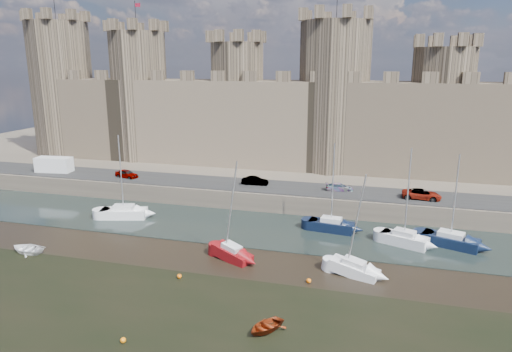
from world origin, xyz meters
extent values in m
cube|color=black|center=(0.00, 24.00, 0.04)|extent=(160.00, 12.00, 0.08)
cube|color=#4C443A|center=(0.00, 60.00, 1.25)|extent=(160.00, 60.00, 2.50)
cube|color=black|center=(0.00, 34.00, 2.55)|extent=(160.00, 7.00, 0.10)
cube|color=#42382B|center=(0.00, 48.00, 9.50)|extent=(100.00, 9.00, 14.00)
cylinder|color=#42382B|center=(-48.00, 48.00, 14.50)|extent=(11.00, 11.00, 24.00)
cylinder|color=black|center=(-48.00, 48.00, 29.00)|extent=(0.10, 0.10, 5.00)
cylinder|color=#42382B|center=(-32.00, 48.00, 13.50)|extent=(10.00, 10.00, 22.00)
cylinder|color=black|center=(-32.00, 48.00, 27.00)|extent=(0.10, 0.10, 5.00)
cube|color=maroon|center=(-31.50, 48.00, 28.80)|extent=(1.00, 0.03, 0.60)
cylinder|color=#42382B|center=(-14.00, 48.00, 12.50)|extent=(9.00, 9.00, 20.00)
cylinder|color=#42382B|center=(2.00, 48.00, 14.00)|extent=(11.00, 11.00, 23.00)
cylinder|color=black|center=(2.00, 48.00, 28.00)|extent=(0.10, 0.10, 5.00)
cylinder|color=#42382B|center=(18.00, 48.00, 12.00)|extent=(9.00, 9.00, 19.00)
imported|color=gray|center=(-26.77, 33.23, 3.14)|extent=(4.02, 2.44, 1.28)
imported|color=gray|center=(-7.12, 34.33, 3.11)|extent=(3.81, 1.53, 1.23)
imported|color=gray|center=(4.66, 34.43, 3.03)|extent=(3.85, 2.13, 1.06)
imported|color=gray|center=(15.05, 33.19, 3.16)|extent=(4.90, 2.49, 1.33)
cube|color=white|center=(-39.71, 33.50, 3.70)|extent=(5.74, 2.85, 2.41)
cube|color=white|center=(-21.39, 23.18, 0.66)|extent=(6.07, 3.62, 1.16)
cube|color=silver|center=(-21.39, 23.18, 1.50)|extent=(2.85, 2.16, 0.53)
cylinder|color=silver|center=(-21.39, 23.18, 5.98)|extent=(0.14, 0.14, 9.49)
cube|color=black|center=(4.62, 25.47, 0.65)|extent=(5.42, 2.64, 1.14)
cube|color=silver|center=(4.62, 25.47, 1.48)|extent=(2.47, 1.69, 0.52)
cylinder|color=silver|center=(4.62, 25.47, 5.87)|extent=(0.14, 0.14, 9.31)
cube|color=silver|center=(12.72, 23.21, 0.66)|extent=(5.32, 3.59, 1.16)
cube|color=silver|center=(12.72, 23.21, 1.51)|extent=(2.54, 2.06, 0.53)
cylinder|color=silver|center=(12.72, 23.21, 6.01)|extent=(0.14, 0.14, 9.53)
cube|color=black|center=(17.55, 24.27, 0.63)|extent=(6.18, 4.13, 1.10)
cube|color=silver|center=(17.55, 24.27, 1.43)|extent=(2.95, 2.37, 0.50)
cylinder|color=silver|center=(17.55, 24.27, 5.68)|extent=(0.14, 0.14, 9.00)
cube|color=maroon|center=(-4.15, 14.85, 0.56)|extent=(4.69, 3.37, 1.11)
cube|color=silver|center=(-4.15, 14.85, 1.37)|extent=(2.26, 1.89, 0.51)
cylinder|color=silver|center=(-4.15, 14.85, 5.67)|extent=(0.14, 0.14, 9.11)
cube|color=white|center=(7.93, 14.56, 0.53)|extent=(4.86, 2.98, 1.07)
cube|color=silver|center=(7.93, 14.56, 1.31)|extent=(2.29, 1.76, 0.49)
cylinder|color=silver|center=(7.93, 14.56, 5.44)|extent=(0.14, 0.14, 8.74)
imported|color=maroon|center=(2.21, 3.51, 0.33)|extent=(3.49, 3.86, 0.65)
imported|color=white|center=(-25.45, 10.93, 0.38)|extent=(4.00, 3.07, 0.77)
sphere|color=orange|center=(-7.53, 9.64, 0.22)|extent=(0.43, 0.43, 0.43)
sphere|color=orange|center=(4.12, 11.88, 0.22)|extent=(0.45, 0.45, 0.45)
sphere|color=orange|center=(-7.18, -0.59, 0.21)|extent=(0.42, 0.42, 0.42)
camera|label=1|loc=(9.44, -25.63, 19.33)|focal=32.00mm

